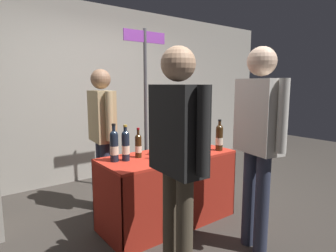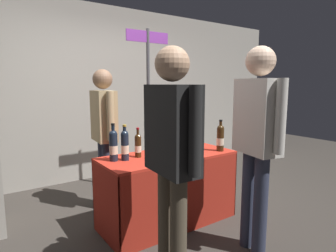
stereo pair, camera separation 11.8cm
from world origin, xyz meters
name	(u,v)px [view 1 (the left image)]	position (x,y,z in m)	size (l,w,h in m)	color
ground_plane	(168,222)	(0.00, 0.00, 0.00)	(12.00, 12.00, 0.00)	#38332D
back_partition	(92,93)	(0.00, 1.95, 1.33)	(7.62, 0.12, 2.67)	#9E998E
tasting_table	(168,177)	(0.00, 0.00, 0.50)	(1.42, 0.62, 0.74)	red
featured_wine_bottle	(138,145)	(-0.31, 0.08, 0.87)	(0.07, 0.07, 0.30)	#38230F
display_bottle_0	(219,137)	(0.56, -0.19, 0.89)	(0.08, 0.08, 0.34)	#38230F
display_bottle_1	(114,145)	(-0.57, 0.09, 0.90)	(0.08, 0.08, 0.36)	#192333
display_bottle_2	(168,146)	(-0.14, -0.18, 0.88)	(0.08, 0.08, 0.33)	#38230F
display_bottle_3	(126,145)	(-0.47, 0.05, 0.90)	(0.08, 0.08, 0.35)	#192333
display_bottle_4	(179,135)	(0.28, 0.16, 0.89)	(0.07, 0.07, 0.35)	#38230F
display_bottle_5	(176,138)	(0.17, 0.07, 0.89)	(0.07, 0.07, 0.34)	#38230F
wine_glass_near_vendor	(194,137)	(0.52, 0.16, 0.84)	(0.07, 0.07, 0.13)	silver
flower_vase	(170,144)	(-0.02, -0.06, 0.86)	(0.11, 0.11, 0.39)	slate
brochure_stand	(190,144)	(0.29, -0.01, 0.82)	(0.13, 0.01, 0.15)	silver
vendor_presenter	(102,127)	(-0.39, 0.73, 0.98)	(0.25, 0.57, 1.64)	#2D3347
taster_foreground_right	(178,146)	(-0.53, -0.81, 1.04)	(0.24, 0.61, 1.72)	#4C4233
taster_foreground_left	(259,130)	(0.32, -0.86, 1.08)	(0.29, 0.57, 1.78)	#2D3347
booth_signpost	(145,94)	(0.31, 0.89, 1.34)	(0.62, 0.04, 2.17)	#47474C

